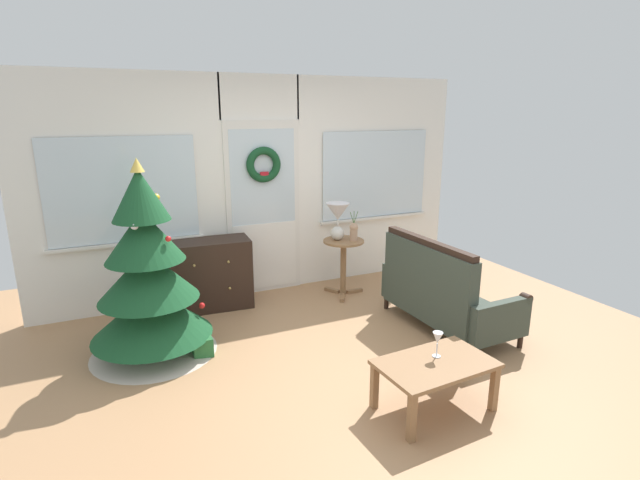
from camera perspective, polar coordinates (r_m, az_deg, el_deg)
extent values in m
plane|color=#AD7F56|center=(4.36, 2.51, -14.63)|extent=(6.76, 6.76, 0.00)
cube|color=white|center=(5.52, -22.14, 4.76)|extent=(2.15, 0.08, 2.55)
cube|color=white|center=(6.42, 6.28, 7.06)|extent=(2.15, 0.08, 2.55)
cube|color=white|center=(5.72, -7.21, 16.37)|extent=(0.94, 0.08, 0.50)
cube|color=silver|center=(5.80, -6.68, 3.69)|extent=(0.90, 0.05, 2.05)
cube|color=white|center=(5.91, -6.44, -1.82)|extent=(0.78, 0.02, 0.80)
cube|color=silver|center=(5.71, -6.72, 7.34)|extent=(0.78, 0.01, 1.10)
cube|color=silver|center=(5.45, -22.18, 5.44)|extent=(1.50, 0.01, 1.10)
cube|color=silver|center=(6.36, 6.56, 7.66)|extent=(1.50, 0.01, 1.10)
cube|color=silver|center=(5.56, -21.60, -0.38)|extent=(1.59, 0.06, 0.03)
cube|color=silver|center=(6.44, 6.47, 2.62)|extent=(1.59, 0.06, 0.03)
torus|color=#164424|center=(5.66, -6.65, 8.80)|extent=(0.41, 0.09, 0.41)
cube|color=red|center=(5.66, -6.56, 7.48)|extent=(0.10, 0.02, 0.10)
cylinder|color=#4C331E|center=(4.78, -18.96, -11.16)|extent=(0.10, 0.10, 0.22)
cone|color=beige|center=(4.81, -18.90, -11.81)|extent=(1.13, 1.13, 0.10)
cone|color=#194C28|center=(4.67, -19.25, -8.04)|extent=(1.07, 1.07, 0.45)
cone|color=#194C28|center=(4.54, -19.64, -3.87)|extent=(0.87, 0.87, 0.45)
cone|color=#194C28|center=(4.45, -20.04, 0.51)|extent=(0.68, 0.68, 0.45)
cone|color=#194C28|center=(4.38, -20.46, 5.06)|extent=(0.49, 0.49, 0.45)
cone|color=#E0BC4C|center=(4.34, -20.77, 8.28)|extent=(0.12, 0.12, 0.12)
sphere|color=red|center=(4.31, -17.43, 0.13)|extent=(0.05, 0.05, 0.05)
sphere|color=gold|center=(4.52, -18.74, 4.78)|extent=(0.07, 0.07, 0.07)
sphere|color=silver|center=(4.22, -21.00, 1.57)|extent=(0.07, 0.07, 0.07)
sphere|color=#264CB2|center=(4.70, -17.99, -0.17)|extent=(0.07, 0.07, 0.07)
sphere|color=red|center=(4.74, -13.73, -7.50)|extent=(0.06, 0.06, 0.06)
cube|color=black|center=(5.54, -12.87, -3.95)|extent=(0.93, 0.48, 0.78)
sphere|color=tan|center=(5.25, -14.59, -2.93)|extent=(0.03, 0.03, 0.03)
sphere|color=tan|center=(5.29, -10.72, -2.55)|extent=(0.03, 0.03, 0.03)
sphere|color=tan|center=(5.35, -14.37, -5.99)|extent=(0.03, 0.03, 0.03)
sphere|color=tan|center=(5.39, -10.56, -5.59)|extent=(0.03, 0.03, 0.03)
cylinder|color=black|center=(5.00, 22.49, -10.87)|extent=(0.05, 0.05, 0.14)
cylinder|color=black|center=(5.86, 12.70, -6.19)|extent=(0.05, 0.05, 0.14)
cylinder|color=black|center=(4.59, 17.40, -12.73)|extent=(0.05, 0.05, 0.14)
cylinder|color=black|center=(5.52, 7.81, -7.30)|extent=(0.05, 0.05, 0.14)
cube|color=#384238|center=(5.16, 14.85, -7.65)|extent=(0.76, 1.30, 0.14)
cube|color=#384238|center=(4.84, 12.46, -4.20)|extent=(0.16, 1.28, 0.62)
cube|color=black|center=(4.74, 12.69, -0.32)|extent=(0.12, 1.25, 0.06)
cube|color=#384238|center=(4.67, 20.48, -8.98)|extent=(0.66, 0.11, 0.38)
cylinder|color=black|center=(4.82, 23.06, -6.33)|extent=(0.09, 0.09, 0.09)
cube|color=#384238|center=(5.61, 10.37, -4.22)|extent=(0.66, 0.11, 0.38)
cylinder|color=black|center=(5.73, 12.79, -2.15)|extent=(0.09, 0.09, 0.09)
cylinder|color=#8E6642|center=(5.69, 2.79, -0.14)|extent=(0.48, 0.48, 0.02)
cylinder|color=#8E6642|center=(5.79, 2.75, -3.39)|extent=(0.07, 0.07, 0.66)
cube|color=#8E6642|center=(5.96, 4.09, -5.99)|extent=(0.20, 0.05, 0.04)
cube|color=#8E6642|center=(5.97, 1.41, -5.92)|extent=(0.14, 0.20, 0.04)
cube|color=#8E6642|center=(5.74, 2.64, -6.81)|extent=(0.14, 0.20, 0.04)
sphere|color=silver|center=(5.67, 2.08, 0.80)|extent=(0.16, 0.16, 0.16)
cylinder|color=silver|center=(5.64, 2.09, 2.07)|extent=(0.02, 0.02, 0.06)
cone|color=silver|center=(5.61, 2.11, 3.37)|extent=(0.28, 0.28, 0.20)
cylinder|color=tan|center=(5.66, 3.98, 0.73)|extent=(0.09, 0.09, 0.16)
sphere|color=tan|center=(5.64, 4.00, 1.52)|extent=(0.10, 0.10, 0.10)
cylinder|color=#4C7042|center=(5.61, 3.83, 2.49)|extent=(0.07, 0.01, 0.17)
cylinder|color=#4C7042|center=(5.62, 4.02, 2.51)|extent=(0.01, 0.01, 0.18)
cylinder|color=#4C7042|center=(5.63, 4.20, 2.53)|extent=(0.07, 0.01, 0.17)
cube|color=#8E6642|center=(3.73, 13.45, -13.98)|extent=(0.87, 0.57, 0.03)
cube|color=#8E6642|center=(3.48, 10.74, -19.91)|extent=(0.05, 0.05, 0.36)
cube|color=#8E6642|center=(3.94, 19.81, -16.12)|extent=(0.05, 0.05, 0.36)
cube|color=#8E6642|center=(3.77, 6.42, -16.70)|extent=(0.05, 0.05, 0.36)
cube|color=#8E6642|center=(4.20, 15.29, -13.67)|extent=(0.05, 0.05, 0.36)
cylinder|color=silver|center=(3.80, 13.54, -13.13)|extent=(0.06, 0.06, 0.01)
cylinder|color=silver|center=(3.78, 13.59, -12.44)|extent=(0.01, 0.01, 0.10)
cone|color=silver|center=(3.73, 13.68, -11.14)|extent=(0.08, 0.08, 0.09)
cube|color=#266633|center=(4.61, -13.68, -12.08)|extent=(0.18, 0.16, 0.18)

